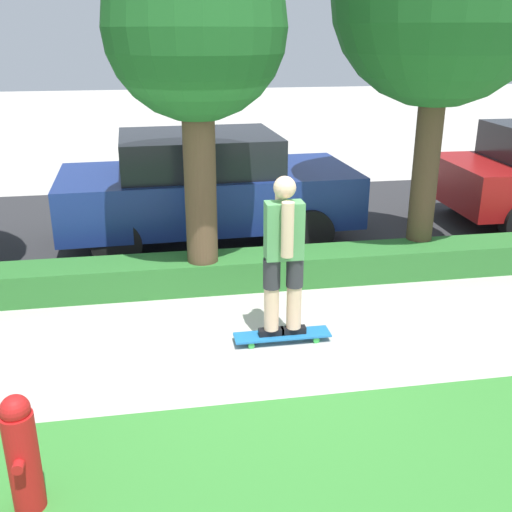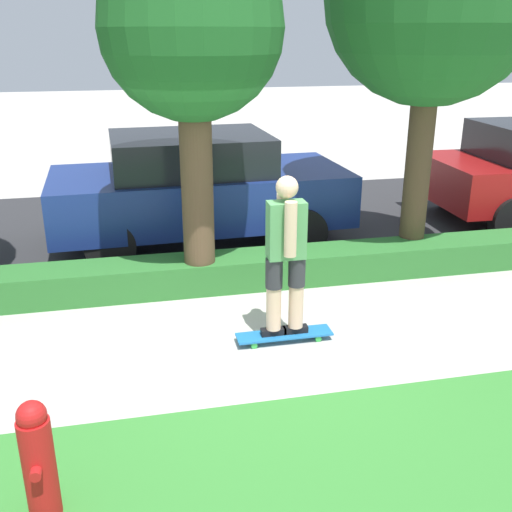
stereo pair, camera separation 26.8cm
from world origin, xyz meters
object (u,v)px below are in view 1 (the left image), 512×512
at_px(parked_car_middle, 206,186).
at_px(skater_person, 284,254).
at_px(skateboard, 282,335).
at_px(fire_hydrant, 22,454).
at_px(tree_mid, 195,35).

bearing_deg(parked_car_middle, skater_person, -84.24).
bearing_deg(skater_person, skateboard, -172.87).
xyz_separation_m(skateboard, parked_car_middle, (-0.46, 3.38, 0.79)).
xyz_separation_m(parked_car_middle, fire_hydrant, (-1.72, -5.38, -0.41)).
height_order(parked_car_middle, fire_hydrant, parked_car_middle).
distance_m(skateboard, tree_mid, 3.36).
bearing_deg(tree_mid, skateboard, -64.87).
bearing_deg(skateboard, fire_hydrant, -137.41).
bearing_deg(skater_person, tree_mid, 115.13).
relative_size(skater_person, parked_car_middle, 0.38).
bearing_deg(tree_mid, parked_car_middle, 83.06).
xyz_separation_m(skater_person, tree_mid, (-0.69, 1.48, 2.03)).
xyz_separation_m(tree_mid, fire_hydrant, (-1.49, -3.48, -2.56)).
xyz_separation_m(skateboard, tree_mid, (-0.69, 1.48, 2.94)).
bearing_deg(fire_hydrant, parked_car_middle, 72.30).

